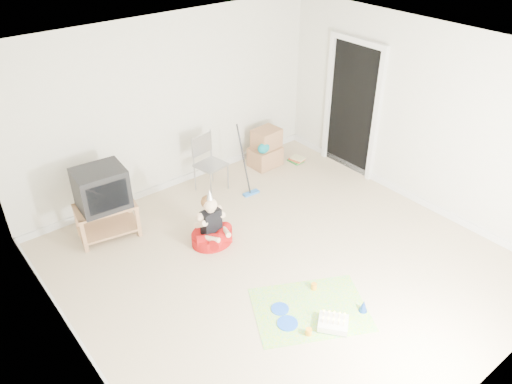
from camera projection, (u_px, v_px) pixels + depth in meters
ground at (282, 263)px, 6.24m from camera, size 5.00×5.00×0.00m
doorway_recess at (352, 109)px, 7.80m from camera, size 0.02×0.90×2.05m
tv_stand at (107, 218)px, 6.59m from camera, size 0.84×0.61×0.48m
crt_tv at (101, 188)px, 6.34m from camera, size 0.66×0.56×0.53m
folding_chair at (211, 165)px, 7.49m from camera, size 0.47×0.45×0.90m
cardboard_boxes at (266, 149)px, 8.23m from camera, size 0.53×0.42×0.63m
floor_mop at (251, 179)px, 7.48m from camera, size 0.27×0.35×1.05m
book_pile at (296, 159)px, 8.47m from camera, size 0.21×0.25×0.08m
seated_woman at (212, 231)px, 6.52m from camera, size 0.59×0.59×0.81m
party_mat at (310, 309)px, 5.57m from camera, size 1.53×1.39×0.01m
birthday_cake at (333, 324)px, 5.34m from camera, size 0.39×0.40×0.15m
blue_plate_near at (280, 309)px, 5.57m from camera, size 0.22×0.22×0.01m
blue_plate_far at (287, 323)px, 5.39m from camera, size 0.31×0.31×0.01m
orange_cup_near at (314, 286)px, 5.83m from camera, size 0.09×0.09×0.08m
orange_cup_far at (309, 332)px, 5.24m from camera, size 0.10×0.10×0.08m
blue_party_hat at (363, 306)px, 5.51m from camera, size 0.13×0.13×0.15m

